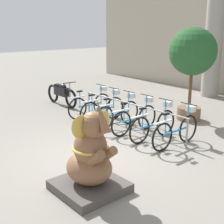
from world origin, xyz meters
TOP-DOWN VIEW (x-y plane):
  - ground_plane at (0.00, 0.00)m, footprint 60.00×60.00m
  - column_left at (-1.97, 7.60)m, footprint 0.90×0.90m
  - bike_rack at (-0.95, 1.95)m, footprint 4.09×0.05m
  - bicycle_0 at (-2.69, 1.84)m, footprint 0.48×1.71m
  - bicycle_1 at (-1.99, 1.80)m, footprint 0.48×1.71m
  - bicycle_2 at (-1.30, 1.79)m, footprint 0.48×1.71m
  - bicycle_3 at (-0.60, 1.82)m, footprint 0.48×1.71m
  - bicycle_4 at (0.10, 1.82)m, footprint 0.48×1.71m
  - bicycle_5 at (0.79, 1.87)m, footprint 0.48×1.71m
  - elephant_statue at (1.20, -1.06)m, footprint 1.14×1.14m
  - motorcycle at (-4.66, 1.94)m, footprint 1.96×0.55m
  - potted_tree at (-0.41, 4.01)m, footprint 1.45×1.45m

SIDE VIEW (x-z plane):
  - ground_plane at x=0.00m, z-range 0.00..0.00m
  - bicycle_0 at x=-2.69m, z-range -0.09..0.93m
  - bicycle_1 at x=-1.99m, z-range -0.09..0.93m
  - bicycle_2 at x=-1.30m, z-range -0.09..0.93m
  - bicycle_3 at x=-0.60m, z-range -0.09..0.93m
  - bicycle_4 at x=0.10m, z-range -0.09..0.93m
  - bicycle_5 at x=0.79m, z-range -0.09..0.93m
  - motorcycle at x=-4.66m, z-range -0.01..0.93m
  - elephant_statue at x=1.20m, z-range -0.29..1.49m
  - bike_rack at x=-0.95m, z-range 0.23..1.00m
  - potted_tree at x=-0.41m, z-range 0.57..3.44m
  - column_left at x=-1.97m, z-range 0.04..5.20m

